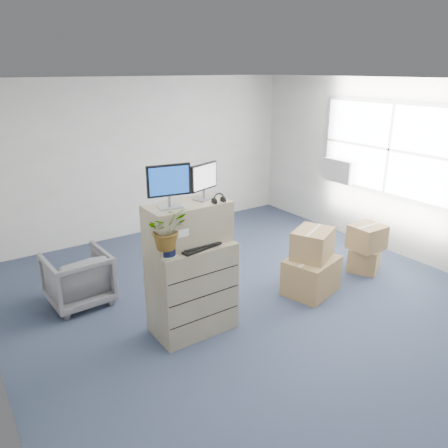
# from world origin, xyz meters

# --- Properties ---
(ground) EXTENTS (7.00, 7.00, 0.00)m
(ground) POSITION_xyz_m (0.00, 0.00, 0.00)
(ground) COLOR #253042
(ground) RESTS_ON ground
(wall_back) EXTENTS (6.00, 0.02, 2.80)m
(wall_back) POSITION_xyz_m (0.00, 3.51, 1.40)
(wall_back) COLOR #B9B6AF
(wall_back) RESTS_ON ground
(wall_right) EXTENTS (0.02, 7.00, 2.80)m
(wall_right) POSITION_xyz_m (3.01, 0.00, 1.40)
(wall_right) COLOR #B9B6AF
(wall_right) RESTS_ON ground
(window) EXTENTS (0.07, 2.72, 1.52)m
(window) POSITION_xyz_m (2.96, 0.50, 1.70)
(window) COLOR gray
(window) RESTS_ON wall_right
(ac_unit) EXTENTS (0.24, 0.60, 0.40)m
(ac_unit) POSITION_xyz_m (2.87, 1.40, 1.20)
(ac_unit) COLOR silver
(ac_unit) RESTS_ON wall_right
(filing_cabinet_lower) EXTENTS (0.93, 0.57, 1.08)m
(filing_cabinet_lower) POSITION_xyz_m (-0.96, 0.15, 0.54)
(filing_cabinet_lower) COLOR gray
(filing_cabinet_lower) RESTS_ON ground
(filing_cabinet_upper) EXTENTS (0.93, 0.47, 0.46)m
(filing_cabinet_upper) POSITION_xyz_m (-0.96, 0.20, 1.31)
(filing_cabinet_upper) COLOR gray
(filing_cabinet_upper) RESTS_ON filing_cabinet_lower
(monitor_left) EXTENTS (0.47, 0.22, 0.46)m
(monitor_left) POSITION_xyz_m (-1.19, 0.17, 1.80)
(monitor_left) COLOR #99999E
(monitor_left) RESTS_ON filing_cabinet_upper
(monitor_right) EXTENTS (0.40, 0.22, 0.41)m
(monitor_right) POSITION_xyz_m (-0.73, 0.23, 1.77)
(monitor_right) COLOR #99999E
(monitor_right) RESTS_ON filing_cabinet_upper
(headphones) EXTENTS (0.14, 0.02, 0.14)m
(headphones) POSITION_xyz_m (-0.66, 0.04, 1.58)
(headphones) COLOR black
(headphones) RESTS_ON filing_cabinet_upper
(keyboard) EXTENTS (0.53, 0.30, 0.03)m
(keyboard) POSITION_xyz_m (-0.94, 0.01, 1.09)
(keyboard) COLOR black
(keyboard) RESTS_ON filing_cabinet_lower
(mouse) EXTENTS (0.10, 0.08, 0.03)m
(mouse) POSITION_xyz_m (-0.65, 0.08, 1.10)
(mouse) COLOR silver
(mouse) RESTS_ON filing_cabinet_lower
(water_bottle) EXTENTS (0.07, 0.07, 0.26)m
(water_bottle) POSITION_xyz_m (-0.89, 0.22, 1.21)
(water_bottle) COLOR gray
(water_bottle) RESTS_ON filing_cabinet_lower
(phone_dock) EXTENTS (0.06, 0.05, 0.14)m
(phone_dock) POSITION_xyz_m (-0.98, 0.15, 1.13)
(phone_dock) COLOR silver
(phone_dock) RESTS_ON filing_cabinet_lower
(external_drive) EXTENTS (0.23, 0.17, 0.07)m
(external_drive) POSITION_xyz_m (-0.66, 0.30, 1.11)
(external_drive) COLOR black
(external_drive) RESTS_ON filing_cabinet_lower
(tissue_box) EXTENTS (0.27, 0.16, 0.10)m
(tissue_box) POSITION_xyz_m (-0.64, 0.27, 1.20)
(tissue_box) COLOR #448CE9
(tissue_box) RESTS_ON external_drive
(potted_plant) EXTENTS (0.44, 0.48, 0.44)m
(potted_plant) POSITION_xyz_m (-1.32, 0.01, 1.33)
(potted_plant) COLOR #8AA585
(potted_plant) RESTS_ON filing_cabinet_lower
(office_chair) EXTENTS (0.79, 0.74, 0.77)m
(office_chair) POSITION_xyz_m (-1.88, 1.51, 0.39)
(office_chair) COLOR slate
(office_chair) RESTS_ON ground
(cardboard_boxes) EXTENTS (1.94, 0.74, 0.89)m
(cardboard_boxes) POSITION_xyz_m (1.24, 0.03, 0.39)
(cardboard_boxes) COLOR olive
(cardboard_boxes) RESTS_ON ground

